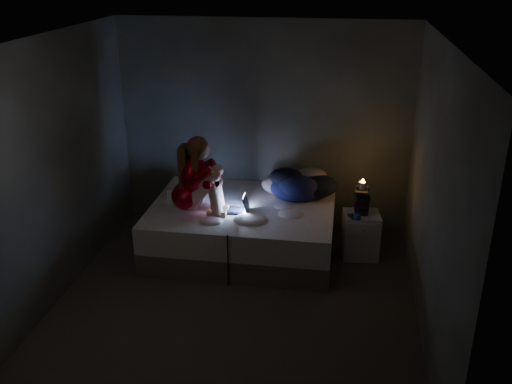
% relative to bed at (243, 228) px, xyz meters
% --- Properties ---
extents(floor, '(3.60, 3.80, 0.02)m').
position_rel_bed_xyz_m(floor, '(0.12, -1.10, -0.30)').
color(floor, '#322C28').
rests_on(floor, ground).
extents(ceiling, '(3.60, 3.80, 0.02)m').
position_rel_bed_xyz_m(ceiling, '(0.12, -1.10, 2.32)').
color(ceiling, silver).
rests_on(ceiling, ground).
extents(wall_back, '(3.60, 0.02, 2.60)m').
position_rel_bed_xyz_m(wall_back, '(0.12, 0.81, 1.01)').
color(wall_back, '#363A33').
rests_on(wall_back, ground).
extents(wall_front, '(3.60, 0.02, 2.60)m').
position_rel_bed_xyz_m(wall_front, '(0.12, -3.01, 1.01)').
color(wall_front, '#363A33').
rests_on(wall_front, ground).
extents(wall_left, '(0.02, 3.80, 2.60)m').
position_rel_bed_xyz_m(wall_left, '(-1.69, -1.10, 1.01)').
color(wall_left, '#363A33').
rests_on(wall_left, ground).
extents(wall_right, '(0.02, 3.80, 2.60)m').
position_rel_bed_xyz_m(wall_right, '(1.93, -1.10, 1.01)').
color(wall_right, '#363A33').
rests_on(wall_right, ground).
extents(bed, '(2.10, 1.58, 0.58)m').
position_rel_bed_xyz_m(bed, '(0.00, 0.00, 0.00)').
color(bed, '#BBB7AF').
rests_on(bed, ground).
extents(pillow, '(0.42, 0.30, 0.12)m').
position_rel_bed_xyz_m(pillow, '(-0.70, 0.18, 0.35)').
color(pillow, white).
rests_on(pillow, bed).
extents(woman, '(0.57, 0.38, 0.89)m').
position_rel_bed_xyz_m(woman, '(-0.58, -0.26, 0.74)').
color(woman, '#8A0707').
rests_on(woman, bed).
extents(laptop, '(0.31, 0.23, 0.22)m').
position_rel_bed_xyz_m(laptop, '(-0.06, -0.18, 0.40)').
color(laptop, black).
rests_on(laptop, bed).
extents(clothes_pile, '(0.69, 0.57, 0.39)m').
position_rel_bed_xyz_m(clothes_pile, '(0.58, 0.32, 0.48)').
color(clothes_pile, '#16223B').
rests_on(clothes_pile, bed).
extents(nightstand, '(0.44, 0.40, 0.54)m').
position_rel_bed_xyz_m(nightstand, '(1.37, 0.07, -0.02)').
color(nightstand, white).
rests_on(nightstand, ground).
extents(book_stack, '(0.19, 0.25, 0.29)m').
position_rel_bed_xyz_m(book_stack, '(1.35, 0.11, 0.39)').
color(book_stack, black).
rests_on(book_stack, nightstand).
extents(candle, '(0.07, 0.07, 0.08)m').
position_rel_bed_xyz_m(candle, '(1.35, 0.11, 0.58)').
color(candle, beige).
rests_on(candle, book_stack).
extents(phone, '(0.11, 0.16, 0.01)m').
position_rel_bed_xyz_m(phone, '(1.25, -0.02, 0.25)').
color(phone, black).
rests_on(phone, nightstand).
extents(blue_orb, '(0.08, 0.08, 0.08)m').
position_rel_bed_xyz_m(blue_orb, '(1.29, -0.10, 0.29)').
color(blue_orb, '#243996').
rests_on(blue_orb, nightstand).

